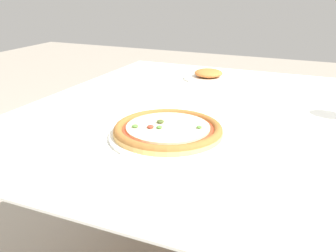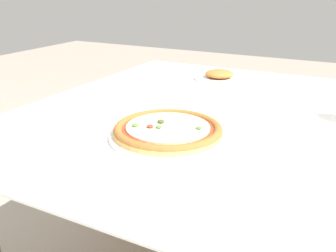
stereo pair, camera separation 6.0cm
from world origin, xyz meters
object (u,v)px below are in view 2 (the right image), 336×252
at_px(dining_table, 262,146).
at_px(fork, 17,137).
at_px(pizza_plate, 168,131).
at_px(side_plate, 219,76).

relative_size(dining_table, fork, 8.15).
height_order(pizza_plate, side_plate, side_plate).
bearing_deg(side_plate, dining_table, -54.35).
bearing_deg(pizza_plate, dining_table, 51.16).
relative_size(dining_table, side_plate, 7.28).
distance_m(pizza_plate, side_plate, 0.61).
xyz_separation_m(fork, side_plate, (0.24, 0.78, 0.01)).
xyz_separation_m(pizza_plate, side_plate, (-0.09, 0.61, -0.00)).
height_order(dining_table, side_plate, side_plate).
relative_size(pizza_plate, fork, 1.71).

